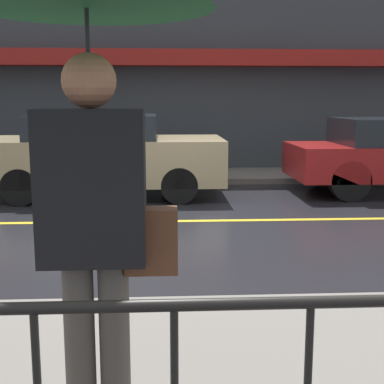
% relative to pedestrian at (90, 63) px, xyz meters
% --- Properties ---
extents(ground_plane, '(80.00, 80.00, 0.00)m').
position_rel_pedestrian_xyz_m(ground_plane, '(0.34, 5.00, -1.86)').
color(ground_plane, black).
extents(sidewalk_far, '(28.00, 1.79, 0.12)m').
position_rel_pedestrian_xyz_m(sidewalk_far, '(0.34, 9.12, -1.80)').
color(sidewalk_far, slate).
rests_on(sidewalk_far, ground_plane).
extents(lane_marking, '(25.20, 0.12, 0.01)m').
position_rel_pedestrian_xyz_m(lane_marking, '(0.34, 5.00, -1.85)').
color(lane_marking, gold).
rests_on(lane_marking, ground_plane).
extents(building_storefront, '(28.00, 0.85, 5.31)m').
position_rel_pedestrian_xyz_m(building_storefront, '(0.34, 10.13, 0.80)').
color(building_storefront, '#383D42').
rests_on(building_storefront, ground_plane).
extents(pedestrian, '(1.09, 1.09, 2.21)m').
position_rel_pedestrian_xyz_m(pedestrian, '(0.00, 0.00, 0.00)').
color(pedestrian, '#4C4742').
rests_on(pedestrian, sidewalk_near).
extents(car_tan, '(4.15, 1.87, 1.43)m').
position_rel_pedestrian_xyz_m(car_tan, '(-0.74, 7.12, -1.11)').
color(car_tan, tan).
rests_on(car_tan, ground_plane).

